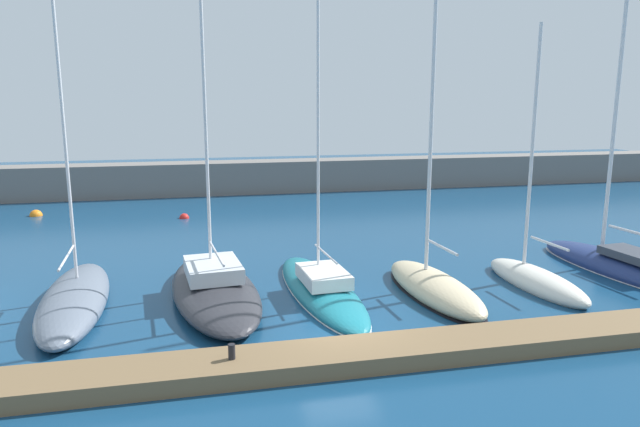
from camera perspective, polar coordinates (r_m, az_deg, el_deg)
The scene contains 12 objects.
ground_plane at distance 19.53m, azimuth 1.86°, elevation -11.95°, with size 120.00×120.00×0.00m, color navy.
dock_pier at distance 17.53m, azimuth 3.68°, elevation -13.86°, with size 32.95×1.82×0.53m, color brown.
breakwater_seawall at distance 48.31m, azimuth -7.13°, elevation 3.63°, with size 108.00×2.79×2.61m, color slate.
sailboat_slate_second at distance 23.59m, azimuth -23.19°, elevation -7.68°, with size 2.72×9.13×19.03m.
sailboat_charcoal_third at distance 22.98m, azimuth -10.45°, elevation -7.24°, with size 4.10×9.75×18.00m.
sailboat_teal_fourth at distance 23.31m, azimuth 0.10°, elevation -7.38°, with size 2.95×9.75×15.09m.
sailboat_sand_fifth at distance 23.56m, azimuth 11.25°, elevation -7.01°, with size 2.59×7.25×14.21m.
sailboat_ivory_sixth at distance 25.73m, azimuth 20.64°, elevation -6.10°, with size 2.13×6.24×11.01m.
sailboat_navy_seventh at distance 29.42m, azimuth 27.56°, elevation -4.43°, with size 3.33×9.42×18.36m.
mooring_buoy_red at distance 38.75m, azimuth -13.33°, elevation -0.45°, with size 0.63×0.63×0.63m, color red.
mooring_buoy_orange at distance 42.94m, azimuth -26.37°, elevation -0.20°, with size 0.82×0.82×0.82m, color orange.
dock_bollard at distance 16.75m, azimuth -8.76°, elevation -13.40°, with size 0.20×0.20×0.44m, color black.
Camera 1 is at (-4.52, -17.36, 7.73)m, focal length 32.22 mm.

